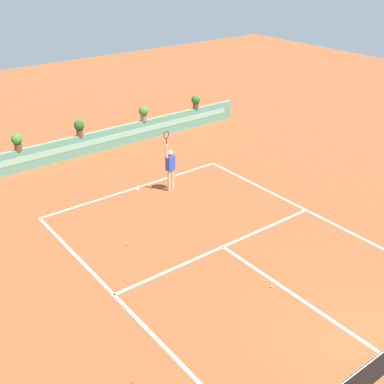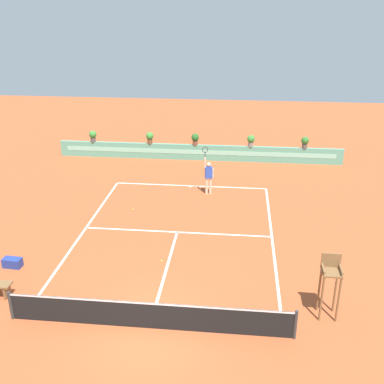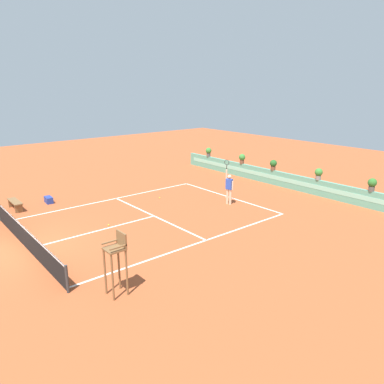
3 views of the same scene
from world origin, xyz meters
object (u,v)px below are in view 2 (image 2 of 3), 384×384
gear_bag (12,263)px  tennis_ball_mid_court (133,209)px  tennis_ball_near_baseline (162,261)px  potted_plant_far_left (93,135)px  tennis_player (208,175)px  potted_plant_far_right (305,142)px  potted_plant_right (251,140)px  potted_plant_centre (195,138)px  potted_plant_left (150,137)px  umpire_chair (330,279)px

gear_bag → tennis_ball_mid_court: (3.39, 5.52, -0.15)m
tennis_ball_near_baseline → potted_plant_far_left: 14.17m
tennis_player → potted_plant_far_right: size_ratio=3.57×
potted_plant_far_left → potted_plant_right: bearing=0.0°
gear_bag → tennis_ball_near_baseline: (5.58, 0.95, -0.15)m
tennis_ball_mid_court → potted_plant_centre: size_ratio=0.09×
potted_plant_left → potted_plant_centre: (2.90, 0.00, 0.00)m
tennis_player → potted_plant_centre: (-1.24, 5.51, 0.36)m
potted_plant_far_right → potted_plant_left: same height
gear_bag → tennis_player: 10.55m
potted_plant_far_right → potted_plant_far_left: same height
tennis_ball_mid_court → potted_plant_left: bearing=94.7°
gear_bag → potted_plant_far_left: bearing=94.1°
umpire_chair → potted_plant_centre: size_ratio=2.96×
tennis_ball_near_baseline → potted_plant_right: bearing=74.1°
tennis_ball_near_baseline → potted_plant_far_right: potted_plant_far_right is taller
tennis_player → potted_plant_left: 6.90m
tennis_player → potted_plant_centre: 5.66m
umpire_chair → tennis_ball_near_baseline: 6.51m
tennis_player → potted_plant_right: size_ratio=3.57×
umpire_chair → tennis_player: bearing=115.0°
tennis_ball_near_baseline → potted_plant_far_right: 14.32m
potted_plant_left → potted_plant_far_right: bearing=0.0°
tennis_ball_mid_court → potted_plant_far_right: (9.04, 7.93, 1.38)m
tennis_player → umpire_chair: bearing=-65.0°
potted_plant_right → potted_plant_centre: bearing=180.0°
potted_plant_far_left → potted_plant_centre: bearing=0.0°
tennis_ball_near_baseline → potted_plant_centre: bearing=89.7°
umpire_chair → potted_plant_centre: 16.18m
tennis_ball_near_baseline → potted_plant_right: (3.56, 12.49, 1.38)m
potted_plant_far_right → gear_bag: bearing=-132.8°
umpire_chair → tennis_ball_near_baseline: (-5.80, 2.63, -1.31)m
potted_plant_right → potted_plant_left: size_ratio=1.00×
potted_plant_far_right → potted_plant_right: size_ratio=1.00×
potted_plant_far_left → tennis_ball_mid_court: bearing=-61.2°
tennis_ball_near_baseline → potted_plant_left: potted_plant_left is taller
potted_plant_right → umpire_chair: bearing=-81.5°
potted_plant_far_right → potted_plant_right: same height
tennis_ball_mid_court → tennis_player: bearing=34.7°
tennis_ball_mid_court → potted_plant_left: size_ratio=0.09×
umpire_chair → gear_bag: (-11.38, 1.68, -1.16)m
tennis_ball_mid_court → umpire_chair: bearing=-42.0°
umpire_chair → tennis_ball_near_baseline: size_ratio=31.47×
potted_plant_left → potted_plant_centre: 2.90m
tennis_ball_mid_court → potted_plant_far_left: potted_plant_far_left is taller
gear_bag → potted_plant_right: 16.30m
umpire_chair → potted_plant_far_left: umpire_chair is taller
umpire_chair → potted_plant_right: bearing=98.5°
potted_plant_centre → potted_plant_right: bearing=0.0°
potted_plant_far_right → potted_plant_right: (-3.30, 0.00, 0.00)m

